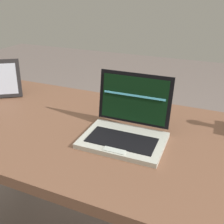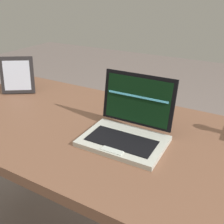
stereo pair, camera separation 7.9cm
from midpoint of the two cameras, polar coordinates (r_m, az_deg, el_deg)
name	(u,v)px [view 1 (the left image)]	position (r m, az deg, el deg)	size (l,w,h in m)	color
desk	(121,153)	(0.93, -0.41, -9.02)	(1.60, 0.65, 0.71)	brown
laptop_front	(126,127)	(0.85, 0.56, -3.48)	(0.27, 0.22, 0.20)	beige
photo_frame	(3,79)	(1.28, -24.58, 6.61)	(0.15, 0.12, 0.17)	black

